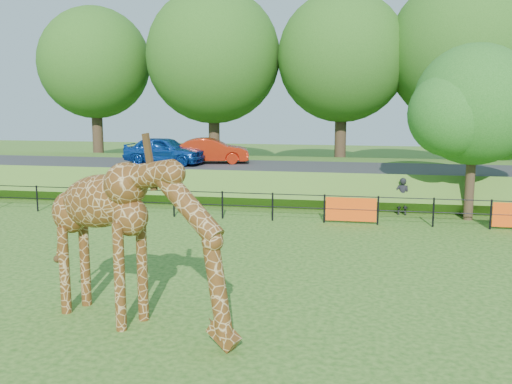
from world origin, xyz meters
TOP-DOWN VIEW (x-y plane):
  - ground at (0.00, 0.00)m, footprint 90.00×90.00m
  - giraffe at (-1.13, -2.79)m, footprint 4.99×2.71m
  - perimeter_fence at (0.00, 8.00)m, footprint 28.07×0.10m
  - embankment at (0.00, 15.50)m, footprint 40.00×9.00m
  - road at (0.00, 14.00)m, footprint 40.00×5.00m
  - car_blue at (-6.38, 13.68)m, footprint 4.31×2.23m
  - car_red at (-4.25, 14.67)m, footprint 4.06×2.12m
  - visitor at (5.01, 10.06)m, footprint 0.60×0.43m
  - tree_east at (7.60, 9.63)m, footprint 5.40×4.71m
  - bg_tree_line at (1.89, 22.00)m, footprint 37.30×8.80m

SIDE VIEW (x-z plane):
  - ground at x=0.00m, z-range 0.00..0.00m
  - perimeter_fence at x=0.00m, z-range 0.00..1.10m
  - embankment at x=0.00m, z-range 0.00..1.30m
  - visitor at x=5.01m, z-range 0.00..1.53m
  - road at x=0.00m, z-range 1.30..1.42m
  - giraffe at x=-1.13m, z-range 0.00..3.57m
  - car_red at x=-4.25m, z-range 1.42..2.69m
  - car_blue at x=-6.38m, z-range 1.42..2.82m
  - tree_east at x=7.60m, z-range 0.90..7.66m
  - bg_tree_line at x=1.89m, z-range 1.28..13.10m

